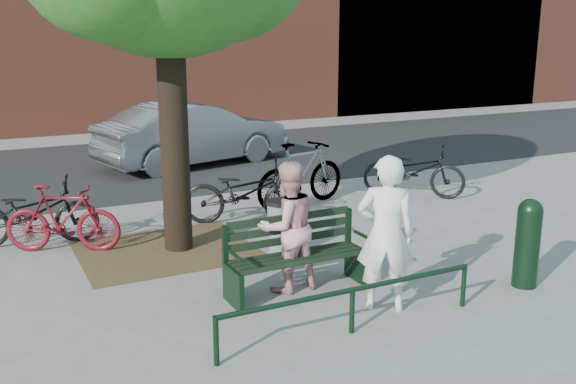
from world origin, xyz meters
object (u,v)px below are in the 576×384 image
park_bench (295,253)px  parked_car (194,134)px  person_left (386,234)px  bicycle_c (244,192)px  person_right (288,227)px  litter_bin (280,228)px  bollard (528,240)px

park_bench → parked_car: bearing=80.0°
person_left → parked_car: bearing=-61.5°
park_bench → bicycle_c: size_ratio=0.88×
bicycle_c → park_bench: bearing=-166.4°
bicycle_c → parked_car: 5.01m
park_bench → parked_car: parked_car is taller
person_left → parked_car: size_ratio=0.39×
bicycle_c → person_right: bearing=-168.0°
person_right → bicycle_c: size_ratio=0.80×
person_right → bicycle_c: bearing=-106.4°
litter_bin → bicycle_c: bearing=84.4°
person_right → person_left: bearing=122.0°
park_bench → person_right: size_ratio=1.09×
park_bench → bicycle_c: (0.56, 2.90, 0.04)m
person_right → bicycle_c: 2.91m
parked_car → person_left: bearing=161.9°
park_bench → person_left: bearing=-54.9°
person_left → person_right: person_left is taller
bicycle_c → parked_car: parked_car is taller
litter_bin → parked_car: parked_car is taller
person_right → parked_car: 7.89m
litter_bin → park_bench: bearing=-107.9°
person_left → park_bench: bearing=-21.6°
park_bench → litter_bin: bearing=72.1°
park_bench → bollard: bearing=-24.0°
litter_bin → parked_car: bearing=81.5°
bollard → person_right: bearing=155.2°
park_bench → litter_bin: (0.39, 1.22, -0.07)m
person_right → parked_car: size_ratio=0.35×
park_bench → bicycle_c: 2.95m
bollard → parked_car: 9.07m
park_bench → person_left: 1.20m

